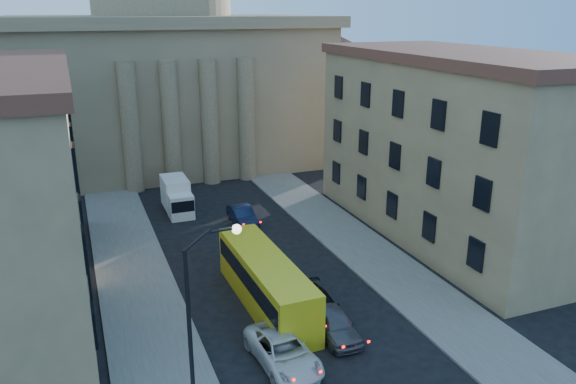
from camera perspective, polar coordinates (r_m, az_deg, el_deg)
name	(u,v)px	position (r m, az deg, el deg)	size (l,w,h in m)	color
sidewalk_left	(144,309)	(36.47, -14.46, -11.39)	(5.00, 60.00, 0.15)	#5C5B55
sidewalk_right	(384,265)	(41.41, 9.69, -7.35)	(5.00, 60.00, 0.15)	#5C5B55
church	(166,60)	(70.46, -12.28, 12.94)	(68.02, 28.76, 36.60)	#78644A
building_right	(456,144)	(46.80, 16.67, 4.66)	(11.60, 26.60, 14.70)	tan
street_lamp	(200,305)	(25.47, -8.92, -11.23)	(2.62, 0.44, 8.83)	black
car_left_mid	(283,351)	(30.21, -0.50, -15.89)	(2.60, 5.63, 1.57)	silver
car_right_mid	(320,307)	(34.25, 3.27, -11.58)	(2.06, 5.06, 1.47)	black
car_right_far	(334,323)	(32.62, 4.71, -13.13)	(1.87, 4.65, 1.58)	#4F4F54
car_right_distant	(242,216)	(48.33, -4.65, -2.44)	(1.67, 4.78, 1.58)	black
city_bus	(266,280)	(35.08, -2.29, -8.95)	(2.90, 11.51, 3.23)	gold
box_truck	(177,197)	(52.08, -11.21, -0.48)	(2.18, 5.46, 2.99)	silver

